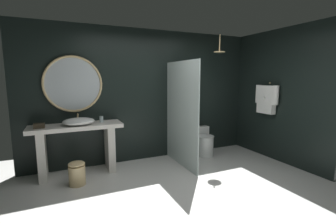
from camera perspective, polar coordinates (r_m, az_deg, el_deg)
ground_plane at (r=3.54m, az=6.46°, el=-19.86°), size 5.76×5.76×0.00m
back_wall_panel at (r=4.86m, az=-4.85°, el=3.97°), size 4.80×0.10×2.60m
side_wall_right at (r=5.26m, az=24.82°, el=3.56°), size 0.10×2.47×2.60m
vanity_counter at (r=4.39m, az=-20.93°, el=-6.73°), size 1.50×0.50×0.87m
vessel_sink at (r=4.28m, az=-20.63°, el=-2.11°), size 0.52×0.42×0.17m
tumbler_cup at (r=4.39m, az=-15.68°, el=-1.69°), size 0.07×0.07×0.11m
tissue_box at (r=4.28m, az=-28.52°, el=-2.93°), size 0.16×0.14×0.07m
round_wall_mirror at (r=4.48m, az=-21.78°, el=6.24°), size 0.99×0.04×0.99m
shower_glass_panel at (r=4.45m, az=3.21°, el=-0.56°), size 0.02×1.25×1.96m
rain_shower_head at (r=4.97m, az=12.25°, el=14.21°), size 0.22×0.22×0.35m
hanging_bathrobe at (r=5.25m, az=22.55°, el=3.09°), size 0.20×0.56×0.64m
toilet at (r=5.21m, az=8.49°, el=-7.17°), size 0.41×0.52×0.59m
waste_bin at (r=4.07m, az=-20.99°, el=-13.51°), size 0.25×0.25×0.38m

